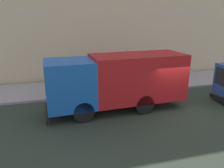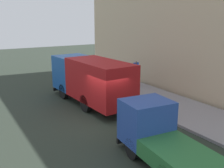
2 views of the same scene
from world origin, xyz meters
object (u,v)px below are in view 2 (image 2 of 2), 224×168
at_px(pedestrian_walking, 138,75).
at_px(street_sign_post, 136,78).
at_px(large_utility_truck, 90,79).
at_px(small_flatbed_truck, 162,138).
at_px(pedestrian_standing, 106,76).

xyz_separation_m(pedestrian_walking, street_sign_post, (-2.73, -3.38, 0.73)).
height_order(large_utility_truck, small_flatbed_truck, large_utility_truck).
xyz_separation_m(pedestrian_standing, street_sign_post, (-0.38, -4.74, 0.76)).
xyz_separation_m(large_utility_truck, pedestrian_walking, (5.45, 1.89, -0.72)).
distance_m(large_utility_truck, pedestrian_standing, 4.54).
distance_m(small_flatbed_truck, pedestrian_standing, 12.27).
relative_size(large_utility_truck, street_sign_post, 2.86).
xyz_separation_m(small_flatbed_truck, pedestrian_walking, (6.43, 10.22, -0.03)).
bearing_deg(pedestrian_walking, small_flatbed_truck, -125.72).
xyz_separation_m(large_utility_truck, pedestrian_standing, (3.09, 3.24, -0.76)).
relative_size(pedestrian_walking, street_sign_post, 0.61).
bearing_deg(pedestrian_walking, pedestrian_standing, 146.53).
height_order(large_utility_truck, pedestrian_standing, large_utility_truck).
bearing_deg(street_sign_post, pedestrian_standing, 85.45).
height_order(large_utility_truck, street_sign_post, large_utility_truck).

